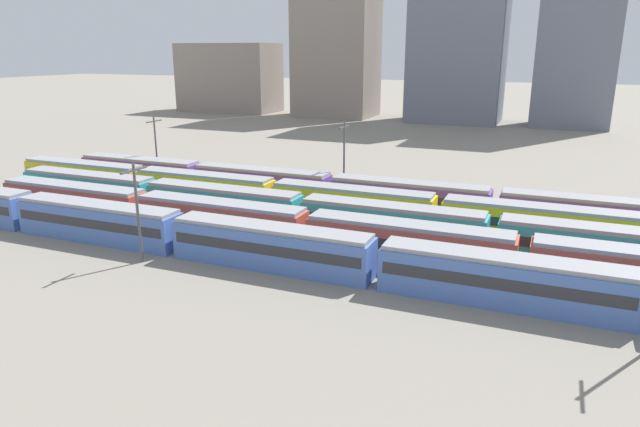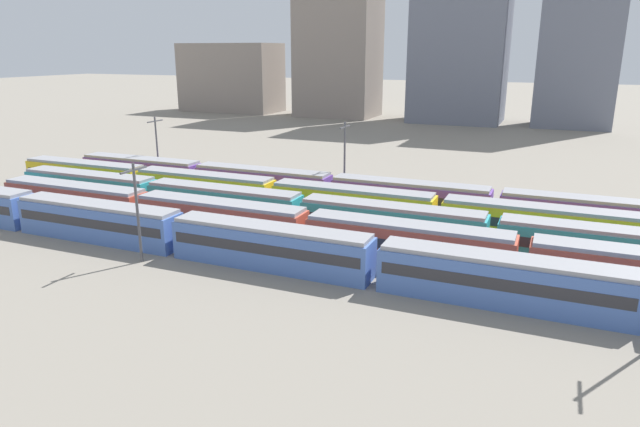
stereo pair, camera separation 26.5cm
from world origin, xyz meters
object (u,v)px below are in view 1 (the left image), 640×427
(train_track_3, at_px, (439,213))
(catenary_pole_1, at_px, (156,145))
(train_track_0, at_px, (378,262))
(catenary_pole_3, at_px, (344,157))
(train_track_2, at_px, (391,223))
(train_track_1, at_px, (308,230))
(train_track_4, at_px, (331,190))
(catenary_pole_2, at_px, (137,208))

(train_track_3, xyz_separation_m, catenary_pole_1, (-41.74, 8.31, 3.13))
(train_track_0, bearing_deg, catenary_pole_3, 115.99)
(train_track_0, relative_size, train_track_3, 1.00)
(train_track_2, distance_m, catenary_pole_1, 40.63)
(train_track_1, xyz_separation_m, train_track_4, (-3.78, 15.60, 0.00))
(train_track_1, distance_m, catenary_pole_2, 15.18)
(train_track_1, relative_size, train_track_2, 0.80)
(train_track_4, xyz_separation_m, catenary_pole_3, (0.39, 3.24, 3.45))
(train_track_4, bearing_deg, catenary_pole_3, 83.21)
(train_track_3, bearing_deg, catenary_pole_2, -139.74)
(train_track_0, distance_m, catenary_pole_3, 26.96)
(catenary_pole_1, relative_size, catenary_pole_2, 1.02)
(train_track_2, height_order, train_track_4, same)
(catenary_pole_3, bearing_deg, train_track_2, -53.93)
(train_track_1, bearing_deg, catenary_pole_3, 100.21)
(train_track_2, bearing_deg, catenary_pole_3, 126.07)
(train_track_3, relative_size, catenary_pole_2, 12.72)
(train_track_4, relative_size, catenary_pole_1, 8.29)
(train_track_4, distance_m, catenary_pole_1, 28.22)
(catenary_pole_1, bearing_deg, train_track_3, -11.25)
(train_track_1, relative_size, train_track_3, 0.66)
(catenary_pole_2, bearing_deg, train_track_1, 34.81)
(train_track_0, relative_size, train_track_4, 1.51)
(train_track_1, height_order, catenary_pole_3, catenary_pole_3)
(train_track_4, bearing_deg, catenary_pole_1, 173.64)
(catenary_pole_1, bearing_deg, train_track_1, -30.59)
(train_track_3, bearing_deg, train_track_0, -96.46)
(train_track_1, height_order, train_track_2, same)
(train_track_0, xyz_separation_m, train_track_2, (-1.79, 10.40, 0.00))
(catenary_pole_1, distance_m, catenary_pole_2, 33.43)
(train_track_4, bearing_deg, train_track_2, -45.23)
(train_track_1, distance_m, train_track_4, 16.05)
(catenary_pole_1, height_order, catenary_pole_3, catenary_pole_3)
(train_track_3, height_order, catenary_pole_2, catenary_pole_2)
(train_track_0, distance_m, train_track_2, 10.55)
(train_track_3, relative_size, catenary_pole_1, 12.49)
(train_track_1, relative_size, catenary_pole_2, 8.44)
(train_track_0, height_order, catenary_pole_2, catenary_pole_2)
(catenary_pole_2, relative_size, catenary_pole_3, 0.92)
(catenary_pole_3, bearing_deg, train_track_3, -32.03)
(catenary_pole_1, bearing_deg, train_track_4, -6.36)
(train_track_0, distance_m, train_track_4, 24.06)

